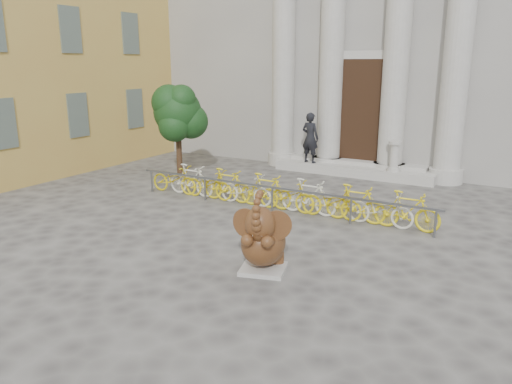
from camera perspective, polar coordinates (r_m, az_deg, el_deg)
The scene contains 9 objects.
ground at distance 10.96m, azimuth -5.18°, elevation -7.49°, with size 80.00×80.00×0.00m, color #474442.
classical_building at distance 24.02m, azimuth 16.35°, elevation 18.62°, with size 22.00×10.70×12.00m.
entrance_steps at distance 19.05m, azimuth 11.12°, elevation 2.50°, with size 6.00×1.20×0.36m, color #A8A59E.
ochre_building at distance 23.73m, azimuth -24.36°, elevation 18.03°, with size 8.00×14.00×12.00m, color gold.
elephant_statue at distance 10.01m, azimuth 0.81°, elevation -5.70°, with size 1.17×1.40×1.77m.
bike_rack at distance 14.28m, azimuth 2.28°, elevation -0.01°, with size 9.27×0.53×1.00m.
tree at distance 18.14m, azimuth -8.90°, elevation 8.89°, with size 1.93×1.76×3.35m.
pedestrian at distance 19.11m, azimuth 6.21°, elevation 6.19°, with size 0.70×0.46×1.91m, color black.
balustrade_post at distance 18.22m, azimuth 15.51°, elevation 3.83°, with size 0.43×0.43×1.06m.
Camera 1 is at (5.85, -8.29, 4.15)m, focal length 35.00 mm.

